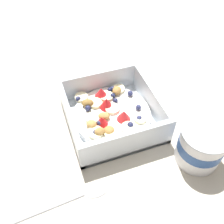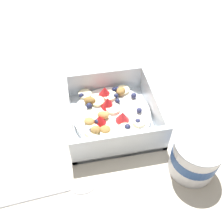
% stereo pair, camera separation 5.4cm
% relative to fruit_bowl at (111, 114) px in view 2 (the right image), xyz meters
% --- Properties ---
extents(ground_plane, '(2.40, 2.40, 0.00)m').
position_rel_fruit_bowl_xyz_m(ground_plane, '(0.01, 0.02, -0.02)').
color(ground_plane, beige).
extents(fruit_bowl, '(0.19, 0.19, 0.07)m').
position_rel_fruit_bowl_xyz_m(fruit_bowl, '(0.00, 0.00, 0.00)').
color(fruit_bowl, white).
rests_on(fruit_bowl, ground).
extents(spoon, '(0.04, 0.17, 0.01)m').
position_rel_fruit_bowl_xyz_m(spoon, '(0.14, -0.10, -0.02)').
color(spoon, silver).
rests_on(spoon, ground).
extents(yogurt_cup, '(0.09, 0.09, 0.08)m').
position_rel_fruit_bowl_xyz_m(yogurt_cup, '(0.14, 0.13, 0.02)').
color(yogurt_cup, white).
rests_on(yogurt_cup, ground).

